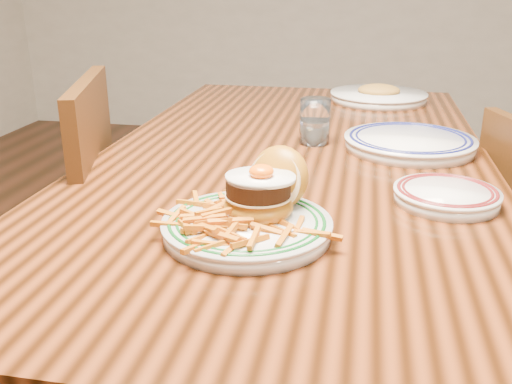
% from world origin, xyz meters
% --- Properties ---
extents(table, '(0.85, 1.60, 0.75)m').
position_xyz_m(table, '(0.00, 0.00, 0.66)').
color(table, black).
rests_on(table, floor).
extents(chair_left, '(0.53, 0.53, 0.91)m').
position_xyz_m(chair_left, '(-0.56, -0.11, 0.49)').
color(chair_left, '#381D0B').
rests_on(chair_left, floor).
extents(main_plate, '(0.26, 0.27, 0.12)m').
position_xyz_m(main_plate, '(-0.01, -0.42, 0.78)').
color(main_plate, silver).
rests_on(main_plate, table).
extents(side_plate, '(0.18, 0.18, 0.03)m').
position_xyz_m(side_plate, '(0.30, -0.24, 0.77)').
color(side_plate, silver).
rests_on(side_plate, table).
extents(rear_plate, '(0.29, 0.29, 0.03)m').
position_xyz_m(rear_plate, '(0.25, 0.08, 0.77)').
color(rear_plate, silver).
rests_on(rear_plate, table).
extents(water_glass, '(0.07, 0.07, 0.11)m').
position_xyz_m(water_glass, '(0.04, 0.09, 0.80)').
color(water_glass, white).
rests_on(water_glass, table).
extents(far_plate, '(0.30, 0.30, 0.05)m').
position_xyz_m(far_plate, '(0.19, 0.61, 0.77)').
color(far_plate, silver).
rests_on(far_plate, table).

